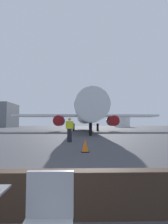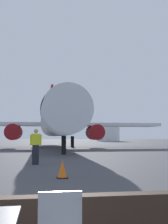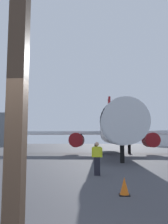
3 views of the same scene
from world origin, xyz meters
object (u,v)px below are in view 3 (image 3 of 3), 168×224
at_px(ground_crew_worker, 97,158).
at_px(traffic_cone, 124,187).
at_px(airplane, 113,130).
at_px(fuel_storage_tank, 162,139).

distance_m(ground_crew_worker, traffic_cone, 4.78).
bearing_deg(airplane, traffic_cone, -92.37).
xyz_separation_m(ground_crew_worker, traffic_cone, (0.96, -4.64, -0.62)).
distance_m(ground_crew_worker, fuel_storage_tank, 71.68).
relative_size(traffic_cone, fuel_storage_tank, 0.09).
bearing_deg(ground_crew_worker, fuel_storage_tank, 73.33).
bearing_deg(fuel_storage_tank, traffic_cone, -104.97).
xyz_separation_m(airplane, ground_crew_worker, (-1.97, -19.69, -2.29)).
distance_m(airplane, traffic_cone, 24.53).
height_order(ground_crew_worker, traffic_cone, ground_crew_worker).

